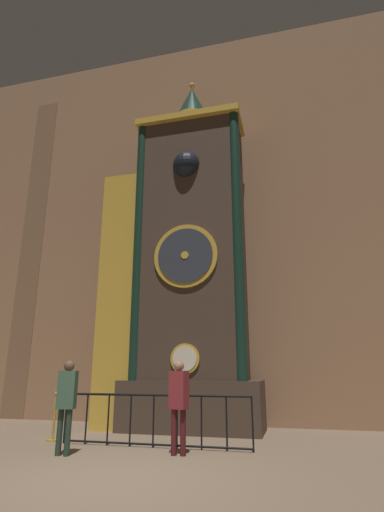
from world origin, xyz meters
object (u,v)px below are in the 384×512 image
Objects in this scene: visitor_near at (67,397)px; visitor_far at (179,398)px; stanchion_post at (54,424)px; clock_tower at (179,264)px.

visitor_near is 2.19m from visitor_far.
visitor_far reaches higher than stanchion_post.
visitor_near is (-1.20, -3.62, -3.55)m from clock_tower.
clock_tower is 5.32m from stanchion_post.
clock_tower is at bearing 59.17° from visitor_near.
visitor_near is at bearing -108.31° from clock_tower.
clock_tower reaches higher than visitor_near.
visitor_far is (2.12, 0.56, -0.01)m from visitor_near.
stanchion_post is (-1.13, 1.43, -0.69)m from visitor_near.
clock_tower is 4.78m from visitor_far.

